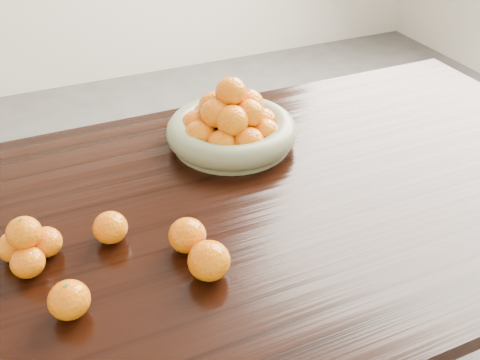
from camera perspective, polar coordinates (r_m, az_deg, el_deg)
name	(u,v)px	position (r m, az deg, el deg)	size (l,w,h in m)	color
dining_table	(229,237)	(1.25, -1.16, -6.09)	(2.00, 1.00, 0.75)	black
fruit_bowl	(231,126)	(1.39, -0.94, 5.82)	(0.34, 0.34, 0.18)	gray
orange_pyramid	(28,246)	(1.11, -21.69, -6.52)	(0.12, 0.12, 0.11)	orange
loose_orange_0	(69,300)	(0.99, -17.76, -12.08)	(0.07, 0.07, 0.07)	orange
loose_orange_1	(209,261)	(1.01, -3.33, -8.59)	(0.08, 0.08, 0.08)	orange
loose_orange_2	(187,235)	(1.07, -5.64, -5.89)	(0.08, 0.08, 0.07)	orange
loose_orange_3	(110,228)	(1.12, -13.67, -4.95)	(0.07, 0.07, 0.07)	orange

